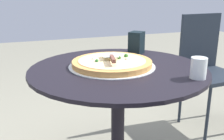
% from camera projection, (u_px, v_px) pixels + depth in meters
% --- Properties ---
extents(patio_table, '(0.93, 0.93, 0.72)m').
position_uv_depth(patio_table, '(118.00, 98.00, 1.43)').
color(patio_table, black).
rests_on(patio_table, ground).
extents(pizza_on_tray, '(0.46, 0.46, 0.05)m').
position_uv_depth(pizza_on_tray, '(112.00, 63.00, 1.40)').
color(pizza_on_tray, silver).
rests_on(pizza_on_tray, patio_table).
extents(pizza_server, '(0.10, 0.22, 0.02)m').
position_uv_depth(pizza_server, '(111.00, 57.00, 1.36)').
color(pizza_server, silver).
rests_on(pizza_server, pizza_on_tray).
extents(drinking_cup, '(0.07, 0.07, 0.10)m').
position_uv_depth(drinking_cup, '(199.00, 68.00, 1.20)').
color(drinking_cup, silver).
rests_on(drinking_cup, patio_table).
extents(napkin_dispenser, '(0.12, 0.12, 0.14)m').
position_uv_depth(napkin_dispenser, '(136.00, 43.00, 1.67)').
color(napkin_dispenser, black).
rests_on(napkin_dispenser, patio_table).
extents(patio_chair_near, '(0.41, 0.41, 0.93)m').
position_uv_depth(patio_chair_near, '(206.00, 63.00, 2.16)').
color(patio_chair_near, '#1F2731').
rests_on(patio_chair_near, ground).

